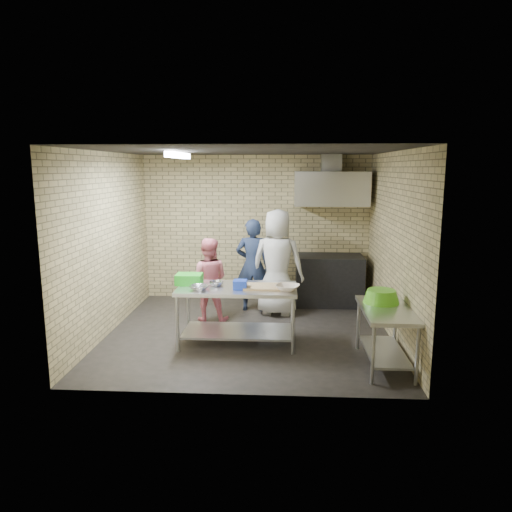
{
  "coord_description": "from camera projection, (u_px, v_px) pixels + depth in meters",
  "views": [
    {
      "loc": [
        0.51,
        -6.87,
        2.46
      ],
      "look_at": [
        0.1,
        0.2,
        1.15
      ],
      "focal_mm": 33.45,
      "sensor_mm": 36.0,
      "label": 1
    }
  ],
  "objects": [
    {
      "name": "green_basin",
      "position": [
        381.0,
        296.0,
        6.14
      ],
      "size": [
        0.46,
        0.46,
        0.17
      ],
      "primitive_type": null,
      "color": "#59C626",
      "rests_on": "side_counter"
    },
    {
      "name": "mixing_bowl_a",
      "position": [
        199.0,
        288.0,
        6.48
      ],
      "size": [
        0.32,
        0.32,
        0.06
      ],
      "primitive_type": "imported",
      "rotation": [
        0.0,
        0.0,
        -0.29
      ],
      "color": "silver",
      "rests_on": "prep_table"
    },
    {
      "name": "ceramic_bowl",
      "position": [
        288.0,
        288.0,
        6.45
      ],
      "size": [
        0.4,
        0.4,
        0.08
      ],
      "primitive_type": "imported",
      "rotation": [
        0.0,
        0.0,
        -0.29
      ],
      "color": "beige",
      "rests_on": "prep_table"
    },
    {
      "name": "blue_tub",
      "position": [
        240.0,
        284.0,
        6.54
      ],
      "size": [
        0.18,
        0.18,
        0.12
      ],
      "primitive_type": "cube",
      "color": "#193ABE",
      "rests_on": "prep_table"
    },
    {
      "name": "prep_table",
      "position": [
        237.0,
        315.0,
        6.72
      ],
      "size": [
        1.65,
        0.83,
        0.83
      ],
      "primitive_type": "cube",
      "color": "silver",
      "rests_on": "floor"
    },
    {
      "name": "wall_shelf",
      "position": [
        347.0,
        198.0,
        8.64
      ],
      "size": [
        0.8,
        0.2,
        0.04
      ],
      "primitive_type": "cube",
      "color": "#3F2B19",
      "rests_on": "back_wall"
    },
    {
      "name": "green_crate",
      "position": [
        189.0,
        279.0,
        6.79
      ],
      "size": [
        0.37,
        0.28,
        0.15
      ],
      "primitive_type": "cube",
      "color": "green",
      "rests_on": "prep_table"
    },
    {
      "name": "hood_duct",
      "position": [
        331.0,
        163.0,
        8.5
      ],
      "size": [
        0.35,
        0.3,
        0.3
      ],
      "primitive_type": "cube",
      "color": "#A5A8AD",
      "rests_on": "back_wall"
    },
    {
      "name": "woman_pink",
      "position": [
        208.0,
        280.0,
        7.7
      ],
      "size": [
        0.68,
        0.54,
        1.36
      ],
      "primitive_type": "imported",
      "rotation": [
        0.0,
        0.0,
        3.11
      ],
      "color": "pink",
      "rests_on": "floor"
    },
    {
      "name": "left_wall",
      "position": [
        108.0,
        244.0,
        7.1
      ],
      "size": [
        0.06,
        4.0,
        2.7
      ],
      "primitive_type": "cube",
      "color": "tan",
      "rests_on": "ground"
    },
    {
      "name": "man_navy",
      "position": [
        253.0,
        265.0,
        8.25
      ],
      "size": [
        0.61,
        0.41,
        1.61
      ],
      "primitive_type": "imported",
      "rotation": [
        0.0,
        0.0,
        3.09
      ],
      "color": "black",
      "rests_on": "floor"
    },
    {
      "name": "back_wall",
      "position": [
        256.0,
        228.0,
        8.94
      ],
      "size": [
        4.2,
        0.06,
        2.7
      ],
      "primitive_type": "cube",
      "color": "tan",
      "rests_on": "ground"
    },
    {
      "name": "floor",
      "position": [
        249.0,
        333.0,
        7.23
      ],
      "size": [
        4.2,
        4.2,
        0.0
      ],
      "primitive_type": "plane",
      "color": "black",
      "rests_on": "ground"
    },
    {
      "name": "front_wall",
      "position": [
        234.0,
        275.0,
        5.02
      ],
      "size": [
        4.2,
        0.06,
        2.7
      ],
      "primitive_type": "cube",
      "color": "tan",
      "rests_on": "ground"
    },
    {
      "name": "bottle_red",
      "position": [
        333.0,
        192.0,
        8.63
      ],
      "size": [
        0.07,
        0.07,
        0.18
      ],
      "primitive_type": "cylinder",
      "color": "#B22619",
      "rests_on": "wall_shelf"
    },
    {
      "name": "mixing_bowl_b",
      "position": [
        216.0,
        284.0,
        6.71
      ],
      "size": [
        0.25,
        0.25,
        0.06
      ],
      "primitive_type": "imported",
      "rotation": [
        0.0,
        0.0,
        -0.29
      ],
      "color": "#ACAEB3",
      "rests_on": "prep_table"
    },
    {
      "name": "fluorescent_fixture",
      "position": [
        178.0,
        155.0,
        6.8
      ],
      "size": [
        0.1,
        1.25,
        0.08
      ],
      "primitive_type": "cube",
      "color": "white",
      "rests_on": "ceiling"
    },
    {
      "name": "stove",
      "position": [
        329.0,
        280.0,
        8.69
      ],
      "size": [
        1.2,
        0.7,
        0.9
      ],
      "primitive_type": "cube",
      "color": "black",
      "rests_on": "floor"
    },
    {
      "name": "cutting_board",
      "position": [
        262.0,
        287.0,
        6.61
      ],
      "size": [
        0.51,
        0.39,
        0.03
      ],
      "primitive_type": "cube",
      "color": "tan",
      "rests_on": "prep_table"
    },
    {
      "name": "ceiling",
      "position": [
        248.0,
        151.0,
        6.73
      ],
      "size": [
        4.2,
        4.2,
        0.0
      ],
      "primitive_type": "plane",
      "rotation": [
        3.14,
        0.0,
        0.0
      ],
      "color": "black",
      "rests_on": "ground"
    },
    {
      "name": "range_hood",
      "position": [
        331.0,
        189.0,
        8.43
      ],
      "size": [
        1.3,
        0.6,
        0.6
      ],
      "primitive_type": "cube",
      "color": "silver",
      "rests_on": "back_wall"
    },
    {
      "name": "woman_white",
      "position": [
        277.0,
        262.0,
        8.01
      ],
      "size": [
        0.97,
        0.73,
        1.79
      ],
      "primitive_type": "imported",
      "rotation": [
        0.0,
        0.0,
        2.95
      ],
      "color": "silver",
      "rests_on": "floor"
    },
    {
      "name": "right_wall",
      "position": [
        394.0,
        246.0,
        6.86
      ],
      "size": [
        0.06,
        4.0,
        2.7
      ],
      "primitive_type": "cube",
      "color": "tan",
      "rests_on": "ground"
    },
    {
      "name": "side_counter",
      "position": [
        385.0,
        337.0,
        5.97
      ],
      "size": [
        0.6,
        1.2,
        0.75
      ],
      "primitive_type": "cube",
      "color": "silver",
      "rests_on": "floor"
    }
  ]
}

